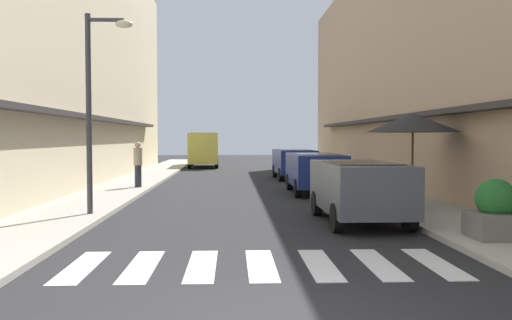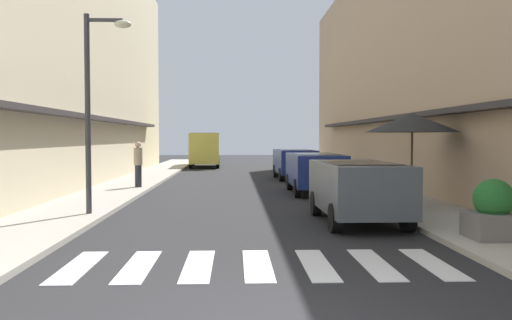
% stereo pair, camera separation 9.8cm
% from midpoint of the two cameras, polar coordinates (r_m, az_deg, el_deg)
% --- Properties ---
extents(ground_plane, '(84.90, 84.90, 0.00)m').
position_cam_midpoint_polar(ground_plane, '(21.02, -1.41, -3.22)').
color(ground_plane, '#232326').
extents(sidewalk_left, '(2.34, 54.03, 0.12)m').
position_cam_midpoint_polar(sidewalk_left, '(21.46, -14.35, -3.02)').
color(sidewalk_left, '#9E998E').
rests_on(sidewalk_left, ground_plane).
extents(sidewalk_right, '(2.34, 54.03, 0.12)m').
position_cam_midpoint_polar(sidewalk_right, '(21.64, 11.42, -2.94)').
color(sidewalk_right, '#ADA899').
rests_on(sidewalk_right, ground_plane).
extents(building_row_left, '(5.50, 36.73, 11.80)m').
position_cam_midpoint_polar(building_row_left, '(23.59, -22.97, 11.57)').
color(building_row_left, beige).
rests_on(building_row_left, ground_plane).
extents(building_row_right, '(5.50, 36.73, 10.70)m').
position_cam_midpoint_polar(building_row_right, '(23.81, 19.71, 10.20)').
color(building_row_right, tan).
rests_on(building_row_right, ground_plane).
extents(crosswalk, '(6.15, 2.20, 0.01)m').
position_cam_midpoint_polar(crosswalk, '(8.82, 0.22, -11.05)').
color(crosswalk, silver).
rests_on(crosswalk, ground_plane).
extents(parked_car_near, '(1.85, 3.93, 1.47)m').
position_cam_midpoint_polar(parked_car_near, '(13.12, 10.66, -2.61)').
color(parked_car_near, '#4C5156').
rests_on(parked_car_near, ground_plane).
extents(parked_car_mid, '(1.83, 4.17, 1.47)m').
position_cam_midpoint_polar(parked_car_mid, '(19.85, 6.13, -0.90)').
color(parked_car_mid, navy).
rests_on(parked_car_mid, ground_plane).
extents(parked_car_far, '(1.90, 4.00, 1.47)m').
position_cam_midpoint_polar(parked_car_far, '(26.52, 3.93, -0.06)').
color(parked_car_far, navy).
rests_on(parked_car_far, ground_plane).
extents(delivery_van, '(2.13, 5.46, 2.37)m').
position_cam_midpoint_polar(delivery_van, '(37.46, -5.64, 1.39)').
color(delivery_van, '#D8CC4C').
rests_on(delivery_van, ground_plane).
extents(street_lamp, '(1.19, 0.28, 5.04)m').
position_cam_midpoint_polar(street_lamp, '(14.30, -16.71, 6.98)').
color(street_lamp, '#38383D').
rests_on(street_lamp, sidewalk_left).
extents(cafe_umbrella, '(2.62, 2.62, 2.64)m').
position_cam_midpoint_polar(cafe_umbrella, '(15.99, 16.09, 3.80)').
color(cafe_umbrella, '#262626').
rests_on(cafe_umbrella, sidewalk_right).
extents(planter_corner, '(0.93, 0.93, 1.15)m').
position_cam_midpoint_polar(planter_corner, '(11.33, 23.77, -5.03)').
color(planter_corner, slate).
rests_on(planter_corner, sidewalk_right).
extents(pedestrian_walking_near, '(0.34, 0.34, 1.77)m').
position_cam_midpoint_polar(pedestrian_walking_near, '(21.51, -12.50, -0.32)').
color(pedestrian_walking_near, '#282B33').
rests_on(pedestrian_walking_near, sidewalk_left).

